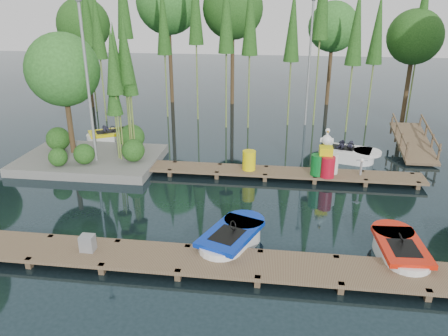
# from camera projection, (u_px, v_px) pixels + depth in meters

# --- Properties ---
(ground_plane) EXTENTS (90.00, 90.00, 0.00)m
(ground_plane) POSITION_uv_depth(u_px,v_px,m) (209.00, 199.00, 16.56)
(ground_plane) COLOR #1B2D33
(near_dock) EXTENTS (18.00, 1.50, 0.50)m
(near_dock) POSITION_uv_depth(u_px,v_px,m) (183.00, 259.00, 12.32)
(near_dock) COLOR brown
(near_dock) RESTS_ON ground
(far_dock) EXTENTS (15.00, 1.20, 0.50)m
(far_dock) POSITION_uv_depth(u_px,v_px,m) (242.00, 171.00, 18.66)
(far_dock) COLOR brown
(far_dock) RESTS_ON ground
(island) EXTENTS (6.20, 4.20, 6.75)m
(island) POSITION_uv_depth(u_px,v_px,m) (80.00, 94.00, 19.22)
(island) COLOR slate
(island) RESTS_ON ground
(tree_screen) EXTENTS (34.42, 18.53, 10.31)m
(tree_screen) POSITION_uv_depth(u_px,v_px,m) (203.00, 17.00, 24.36)
(tree_screen) COLOR #46331E
(tree_screen) RESTS_ON ground
(lamp_island) EXTENTS (0.30, 0.30, 7.25)m
(lamp_island) POSITION_uv_depth(u_px,v_px,m) (87.00, 72.00, 18.00)
(lamp_island) COLOR gray
(lamp_island) RESTS_ON ground
(lamp_rear) EXTENTS (0.30, 0.30, 7.25)m
(lamp_rear) POSITION_uv_depth(u_px,v_px,m) (310.00, 52.00, 24.66)
(lamp_rear) COLOR gray
(lamp_rear) RESTS_ON ground
(ramp) EXTENTS (1.50, 3.94, 1.49)m
(ramp) POSITION_uv_depth(u_px,v_px,m) (413.00, 142.00, 21.23)
(ramp) COLOR brown
(ramp) RESTS_ON ground
(boat_blue) EXTENTS (2.22, 3.11, 0.95)m
(boat_blue) POSITION_uv_depth(u_px,v_px,m) (232.00, 240.00, 13.23)
(boat_blue) COLOR white
(boat_blue) RESTS_ON ground
(boat_red) EXTENTS (1.40, 2.80, 0.92)m
(boat_red) POSITION_uv_depth(u_px,v_px,m) (400.00, 252.00, 12.61)
(boat_red) COLOR white
(boat_red) RESTS_ON ground
(boat_yellow_far) EXTENTS (2.97, 2.46, 1.37)m
(boat_yellow_far) POSITION_uv_depth(u_px,v_px,m) (111.00, 136.00, 23.07)
(boat_yellow_far) COLOR white
(boat_yellow_far) RESTS_ON ground
(boat_white_far) EXTENTS (3.04, 2.00, 1.32)m
(boat_white_far) POSITION_uv_depth(u_px,v_px,m) (348.00, 154.00, 20.41)
(boat_white_far) COLOR white
(boat_white_far) RESTS_ON ground
(utility_cabinet) EXTENTS (0.40, 0.34, 0.49)m
(utility_cabinet) POSITION_uv_depth(u_px,v_px,m) (88.00, 243.00, 12.55)
(utility_cabinet) COLOR gray
(utility_cabinet) RESTS_ON near_dock
(yellow_barrel) EXTENTS (0.55, 0.55, 0.83)m
(yellow_barrel) POSITION_uv_depth(u_px,v_px,m) (249.00, 160.00, 18.44)
(yellow_barrel) COLOR yellow
(yellow_barrel) RESTS_ON far_dock
(drum_cluster) EXTENTS (1.14, 1.05, 1.97)m
(drum_cluster) POSITION_uv_depth(u_px,v_px,m) (326.00, 161.00, 17.85)
(drum_cluster) COLOR #0B6923
(drum_cluster) RESTS_ON far_dock
(seagull_post) EXTENTS (0.46, 0.25, 0.73)m
(seagull_post) POSITION_uv_depth(u_px,v_px,m) (362.00, 164.00, 17.84)
(seagull_post) COLOR gray
(seagull_post) RESTS_ON far_dock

